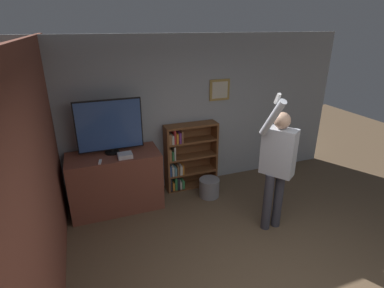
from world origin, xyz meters
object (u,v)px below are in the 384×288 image
object	(u,v)px
person	(278,161)
waste_bin	(209,188)
television	(110,126)
game_console	(125,155)
bookshelf	(186,158)

from	to	relation	value
person	waste_bin	distance (m)	1.54
television	game_console	world-z (taller)	television
television	person	world-z (taller)	person
bookshelf	person	xyz separation A→B (m)	(0.77, -1.58, 0.50)
bookshelf	game_console	bearing A→B (deg)	-159.27
bookshelf	waste_bin	bearing A→B (deg)	-60.87
television	waste_bin	distance (m)	2.00
game_console	person	world-z (taller)	person
game_console	bookshelf	size ratio (longest dim) A/B	0.18
game_console	bookshelf	bearing A→B (deg)	20.73
bookshelf	person	distance (m)	1.83
television	waste_bin	bearing A→B (deg)	-10.02
television	waste_bin	world-z (taller)	television
game_console	waste_bin	xyz separation A→B (m)	(1.39, -0.03, -0.82)
person	game_console	bearing A→B (deg)	-155.13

